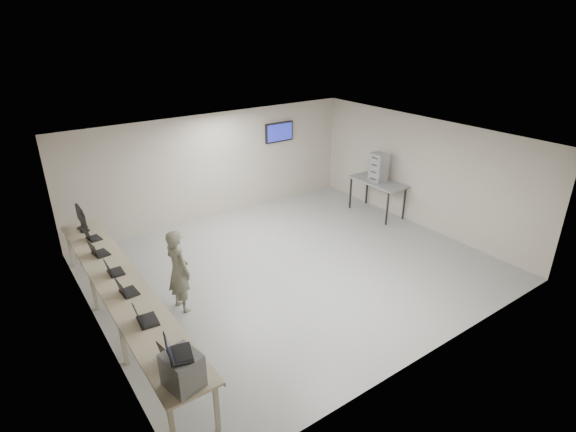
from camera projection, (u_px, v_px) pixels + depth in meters
room at (293, 206)px, 9.30m from camera, size 8.01×7.01×2.81m
workbench at (122, 287)px, 7.58m from camera, size 0.76×6.00×0.90m
equipment_box at (183, 370)px, 5.37m from camera, size 0.47×0.51×0.46m
laptop_on_box at (176, 352)px, 5.22m from camera, size 0.39×0.42×0.29m
laptop_0 at (171, 356)px, 5.83m from camera, size 0.32×0.37×0.26m
laptop_1 at (144, 319)px, 6.54m from camera, size 0.33×0.39×0.29m
laptop_2 at (126, 290)px, 7.24m from camera, size 0.30×0.35×0.26m
laptop_3 at (113, 270)px, 7.81m from camera, size 0.28×0.34×0.26m
laptop_4 at (97, 252)px, 8.43m from camera, size 0.33×0.38×0.27m
laptop_5 at (91, 237)px, 9.01m from camera, size 0.31×0.35×0.25m
monitor_near at (83, 220)px, 9.29m from camera, size 0.20×0.44×0.44m
monitor_far at (80, 215)px, 9.42m from camera, size 0.22×0.49×0.49m
soldier at (179, 271)px, 8.12m from camera, size 0.48×0.65×1.61m
side_table at (378, 183)px, 12.15m from camera, size 0.74×1.60×0.96m
storage_bins at (379, 167)px, 11.96m from camera, size 0.37×0.41×0.77m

